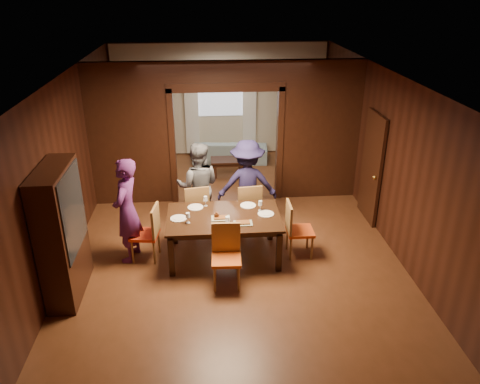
{
  "coord_description": "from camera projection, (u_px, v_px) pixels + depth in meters",
  "views": [
    {
      "loc": [
        -0.45,
        -7.52,
        4.32
      ],
      "look_at": [
        0.12,
        -0.4,
        1.05
      ],
      "focal_mm": 35.0,
      "sensor_mm": 36.0,
      "label": 1
    }
  ],
  "objects": [
    {
      "name": "plate_left",
      "position": [
        179.0,
        218.0,
        7.6
      ],
      "size": [
        0.27,
        0.27,
        0.01
      ],
      "primitive_type": "cylinder",
      "color": "silver",
      "rests_on": "dining_table"
    },
    {
      "name": "chair_near",
      "position": [
        226.0,
        257.0,
        7.05
      ],
      "size": [
        0.46,
        0.46,
        0.97
      ],
      "primitive_type": null,
      "rotation": [
        0.0,
        0.0,
        -0.04
      ],
      "color": "#D25013",
      "rests_on": "floor"
    },
    {
      "name": "window_far",
      "position": [
        220.0,
        91.0,
        11.96
      ],
      "size": [
        1.2,
        0.03,
        1.3
      ],
      "primitive_type": "cube",
      "color": "silver",
      "rests_on": "back_wall"
    },
    {
      "name": "person_navy",
      "position": [
        247.0,
        185.0,
        8.62
      ],
      "size": [
        1.11,
        0.65,
        1.71
      ],
      "primitive_type": "imported",
      "rotation": [
        0.0,
        0.0,
        3.13
      ],
      "color": "#1C183C",
      "rests_on": "floor"
    },
    {
      "name": "curtain_right",
      "position": [
        249.0,
        108.0,
        12.17
      ],
      "size": [
        0.35,
        0.06,
        2.4
      ],
      "primitive_type": "cube",
      "color": "white",
      "rests_on": "back_wall"
    },
    {
      "name": "person_purple",
      "position": [
        127.0,
        211.0,
        7.58
      ],
      "size": [
        0.55,
        0.72,
        1.78
      ],
      "primitive_type": "imported",
      "rotation": [
        0.0,
        0.0,
        -1.77
      ],
      "color": "#55205D",
      "rests_on": "floor"
    },
    {
      "name": "dining_table",
      "position": [
        224.0,
        236.0,
        7.84
      ],
      "size": [
        1.87,
        1.16,
        0.76
      ],
      "primitive_type": "cube",
      "color": "black",
      "rests_on": "floor"
    },
    {
      "name": "plate_far_l",
      "position": [
        195.0,
        207.0,
        7.97
      ],
      "size": [
        0.27,
        0.27,
        0.01
      ],
      "primitive_type": "cylinder",
      "color": "silver",
      "rests_on": "dining_table"
    },
    {
      "name": "chair_far_r",
      "position": [
        248.0,
        206.0,
        8.63
      ],
      "size": [
        0.48,
        0.48,
        0.97
      ],
      "primitive_type": null,
      "rotation": [
        0.0,
        0.0,
        3.25
      ],
      "color": "#C26F12",
      "rests_on": "floor"
    },
    {
      "name": "room_walls",
      "position": [
        226.0,
        127.0,
        9.73
      ],
      "size": [
        5.52,
        9.01,
        2.9
      ],
      "color": "black",
      "rests_on": "floor"
    },
    {
      "name": "curtain_left",
      "position": [
        192.0,
        109.0,
        12.06
      ],
      "size": [
        0.35,
        0.06,
        2.4
      ],
      "primitive_type": "cube",
      "color": "white",
      "rests_on": "back_wall"
    },
    {
      "name": "ceiling",
      "position": [
        231.0,
        76.0,
        7.44
      ],
      "size": [
        5.5,
        9.0,
        0.02
      ],
      "primitive_type": "cube",
      "color": "silver",
      "rests_on": "room_walls"
    },
    {
      "name": "chair_right",
      "position": [
        300.0,
        229.0,
        7.84
      ],
      "size": [
        0.44,
        0.44,
        0.97
      ],
      "primitive_type": null,
      "rotation": [
        0.0,
        0.0,
        1.56
      ],
      "color": "#D34513",
      "rests_on": "floor"
    },
    {
      "name": "tumbler",
      "position": [
        228.0,
        221.0,
        7.39
      ],
      "size": [
        0.07,
        0.07,
        0.14
      ],
      "primitive_type": "cylinder",
      "color": "white",
      "rests_on": "dining_table"
    },
    {
      "name": "platter_b",
      "position": [
        243.0,
        223.0,
        7.44
      ],
      "size": [
        0.3,
        0.2,
        0.04
      ],
      "primitive_type": "cube",
      "color": "gray",
      "rests_on": "dining_table"
    },
    {
      "name": "wineglass_left",
      "position": [
        188.0,
        218.0,
        7.43
      ],
      "size": [
        0.08,
        0.08,
        0.18
      ],
      "primitive_type": null,
      "color": "white",
      "rests_on": "dining_table"
    },
    {
      "name": "person_grey",
      "position": [
        198.0,
        186.0,
        8.58
      ],
      "size": [
        0.88,
        0.71,
        1.68
      ],
      "primitive_type": "imported",
      "rotation": [
        0.0,
        0.0,
        3.04
      ],
      "color": "#595A61",
      "rests_on": "floor"
    },
    {
      "name": "chair_left",
      "position": [
        145.0,
        233.0,
        7.73
      ],
      "size": [
        0.5,
        0.5,
        0.97
      ],
      "primitive_type": null,
      "rotation": [
        0.0,
        0.0,
        -1.71
      ],
      "color": "red",
      "rests_on": "floor"
    },
    {
      "name": "floor",
      "position": [
        232.0,
        235.0,
        8.64
      ],
      "size": [
        9.0,
        9.0,
        0.0
      ],
      "primitive_type": "plane",
      "color": "#552E17",
      "rests_on": "ground"
    },
    {
      "name": "condiment_jar",
      "position": [
        217.0,
        215.0,
        7.59
      ],
      "size": [
        0.08,
        0.08,
        0.11
      ],
      "primitive_type": null,
      "color": "#4D2611",
      "rests_on": "dining_table"
    },
    {
      "name": "coffee_table",
      "position": [
        228.0,
        167.0,
        11.2
      ],
      "size": [
        0.8,
        0.5,
        0.4
      ],
      "primitive_type": "cube",
      "color": "black",
      "rests_on": "floor"
    },
    {
      "name": "plate_far_r",
      "position": [
        248.0,
        205.0,
        8.03
      ],
      "size": [
        0.27,
        0.27,
        0.01
      ],
      "primitive_type": "cylinder",
      "color": "white",
      "rests_on": "dining_table"
    },
    {
      "name": "sofa",
      "position": [
        230.0,
        151.0,
        12.03
      ],
      "size": [
        1.96,
        0.91,
        0.55
      ],
      "primitive_type": "imported",
      "rotation": [
        0.0,
        0.0,
        3.05
      ],
      "color": "#839FAC",
      "rests_on": "floor"
    },
    {
      "name": "wineglass_right",
      "position": [
        260.0,
        206.0,
        7.83
      ],
      "size": [
        0.08,
        0.08,
        0.18
      ],
      "primitive_type": null,
      "color": "silver",
      "rests_on": "dining_table"
    },
    {
      "name": "plate_right",
      "position": [
        266.0,
        214.0,
        7.75
      ],
      "size": [
        0.27,
        0.27,
        0.01
      ],
      "primitive_type": "cylinder",
      "color": "silver",
      "rests_on": "dining_table"
    },
    {
      "name": "chair_far_l",
      "position": [
        196.0,
        207.0,
        8.59
      ],
      "size": [
        0.51,
        0.51,
        0.97
      ],
      "primitive_type": null,
      "rotation": [
        0.0,
        0.0,
        3.31
      ],
      "color": "orange",
      "rests_on": "floor"
    },
    {
      "name": "plate_near",
      "position": [
        227.0,
        227.0,
        7.34
      ],
      "size": [
        0.27,
        0.27,
        0.01
      ],
      "primitive_type": "cylinder",
      "color": "white",
      "rests_on": "dining_table"
    },
    {
      "name": "serving_bowl",
      "position": [
        230.0,
        211.0,
        7.78
      ],
      "size": [
        0.32,
        0.32,
        0.08
      ],
      "primitive_type": "imported",
      "color": "black",
      "rests_on": "dining_table"
    },
    {
      "name": "platter_a",
      "position": [
        221.0,
        218.0,
        7.59
      ],
      "size": [
        0.3,
        0.2,
        0.04
      ],
      "primitive_type": "cube",
      "color": "gray",
      "rests_on": "dining_table"
    },
    {
      "name": "wineglass_far",
      "position": [
        206.0,
        201.0,
        7.99
      ],
      "size": [
        0.08,
        0.08,
        0.18
      ],
      "primitive_type": null,
      "color": "white",
      "rests_on": "dining_table"
    },
    {
      "name": "door_right",
      "position": [
        372.0,
        168.0,
        8.86
      ],
      "size": [
        0.06,
        0.9,
        2.1
      ],
      "primitive_type": "cube",
      "color": "black",
      "rests_on": "floor"
    },
    {
      "name": "hutch",
      "position": [
        62.0,
        233.0,
        6.68
      ],
      "size": [
        0.4,
        1.2,
        2.0
      ],
      "primitive_type": "cube",
      "color": "black",
      "rests_on": "floor"
    }
  ]
}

